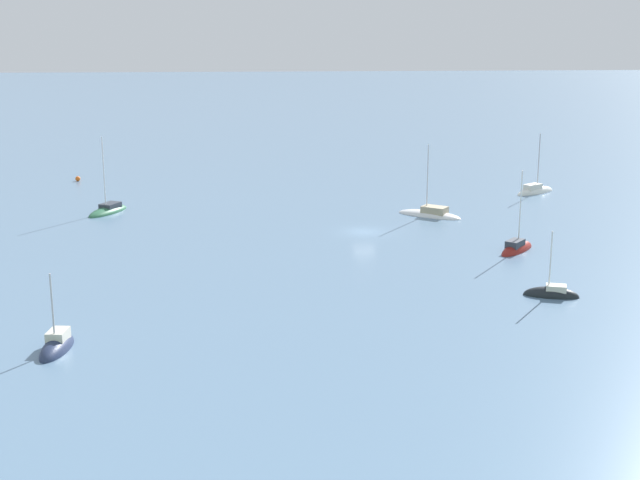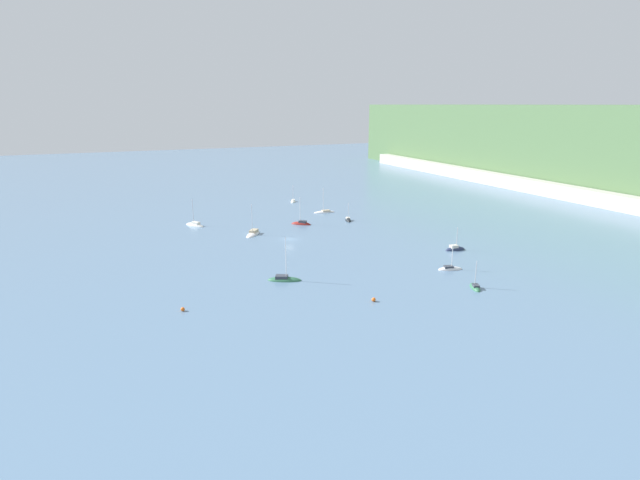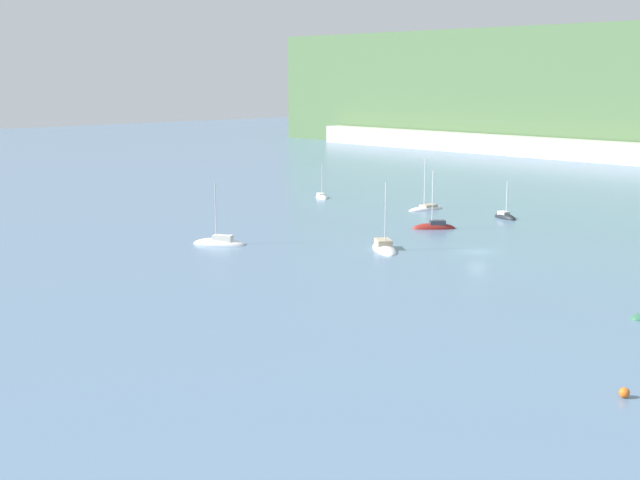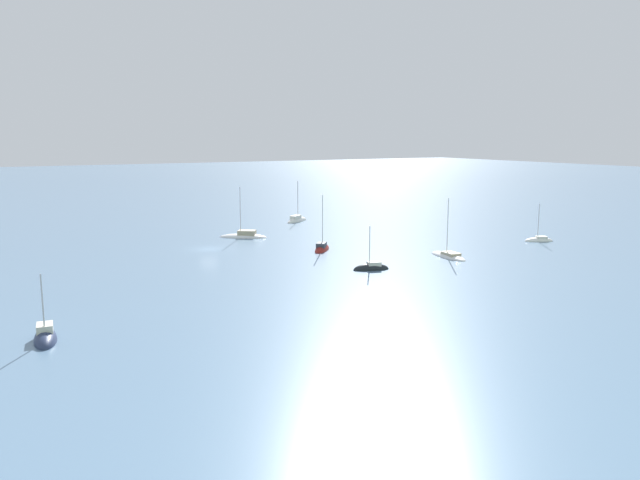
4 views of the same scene
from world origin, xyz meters
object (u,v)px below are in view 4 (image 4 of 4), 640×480
at_px(sailboat_1, 539,241).
at_px(sailboat_3, 322,249).
at_px(sailboat_6, 45,339).
at_px(sailboat_0, 244,237).
at_px(sailboat_2, 297,221).
at_px(sailboat_5, 448,256).
at_px(sailboat_4, 371,269).

distance_m(sailboat_1, sailboat_3, 37.25).
bearing_deg(sailboat_1, sailboat_6, 37.00).
bearing_deg(sailboat_0, sailboat_2, -106.62).
xyz_separation_m(sailboat_0, sailboat_6, (36.11, 42.86, -0.03)).
height_order(sailboat_0, sailboat_2, sailboat_0).
height_order(sailboat_2, sailboat_3, sailboat_3).
height_order(sailboat_0, sailboat_5, sailboat_0).
height_order(sailboat_0, sailboat_4, sailboat_0).
relative_size(sailboat_4, sailboat_5, 0.74).
bearing_deg(sailboat_3, sailboat_2, 19.92).
height_order(sailboat_0, sailboat_3, sailboat_0).
distance_m(sailboat_0, sailboat_2, 21.93).
height_order(sailboat_1, sailboat_6, sailboat_1).
height_order(sailboat_5, sailboat_6, sailboat_5).
bearing_deg(sailboat_2, sailboat_0, -175.54).
relative_size(sailboat_2, sailboat_5, 1.00).
distance_m(sailboat_0, sailboat_5, 36.50).
xyz_separation_m(sailboat_1, sailboat_3, (35.66, -10.76, 0.04)).
xyz_separation_m(sailboat_1, sailboat_5, (22.32, 3.10, -0.00)).
relative_size(sailboat_0, sailboat_1, 1.35).
distance_m(sailboat_5, sailboat_6, 56.61).
relative_size(sailboat_1, sailboat_3, 0.75).
bearing_deg(sailboat_1, sailboat_0, -7.77).
relative_size(sailboat_2, sailboat_3, 0.98).
xyz_separation_m(sailboat_0, sailboat_4, (-4.55, 32.76, -0.06)).
xyz_separation_m(sailboat_3, sailboat_6, (42.02, 25.70, -0.00)).
height_order(sailboat_4, sailboat_6, sailboat_6).
distance_m(sailboat_4, sailboat_5, 14.80).
bearing_deg(sailboat_6, sailboat_4, 110.79).
bearing_deg(sailboat_6, sailboat_2, 143.35).
height_order(sailboat_1, sailboat_4, sailboat_1).
distance_m(sailboat_1, sailboat_4, 37.34).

